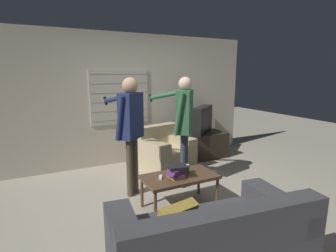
{
  "coord_description": "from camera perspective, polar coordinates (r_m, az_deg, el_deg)",
  "views": [
    {
      "loc": [
        -1.68,
        -2.98,
        1.79
      ],
      "look_at": [
        0.06,
        0.52,
        1.0
      ],
      "focal_mm": 28.0,
      "sensor_mm": 36.0,
      "label": 1
    }
  ],
  "objects": [
    {
      "name": "book_stack",
      "position": [
        3.42,
        1.93,
        -9.91
      ],
      "size": [
        0.28,
        0.21,
        0.17
      ],
      "color": "gold",
      "rests_on": "coffee_table"
    },
    {
      "name": "couch_blue",
      "position": [
        2.58,
        9.23,
        -23.93
      ],
      "size": [
        1.85,
        1.07,
        0.78
      ],
      "rotation": [
        0.0,
        0.0,
        -0.12
      ],
      "color": "#424247",
      "rests_on": "ground_plane"
    },
    {
      "name": "tv",
      "position": [
        5.57,
        7.44,
        1.35
      ],
      "size": [
        0.78,
        0.69,
        0.57
      ],
      "rotation": [
        0.0,
        0.0,
        3.83
      ],
      "color": "black",
      "rests_on": "tv_stand"
    },
    {
      "name": "person_right_standing",
      "position": [
        4.07,
        3.48,
        1.83
      ],
      "size": [
        0.58,
        0.86,
        1.74
      ],
      "rotation": [
        0.0,
        0.0,
        0.9
      ],
      "color": "#33384C",
      "rests_on": "ground_plane"
    },
    {
      "name": "coffee_table",
      "position": [
        3.57,
        2.55,
        -11.38
      ],
      "size": [
        0.99,
        0.53,
        0.45
      ],
      "color": "brown",
      "rests_on": "ground_plane"
    },
    {
      "name": "wall_back",
      "position": [
        5.3,
        -7.94,
        5.76
      ],
      "size": [
        5.2,
        0.08,
        2.55
      ],
      "color": "beige",
      "rests_on": "ground_plane"
    },
    {
      "name": "soda_can",
      "position": [
        3.6,
        4.2,
        -9.3
      ],
      "size": [
        0.07,
        0.07,
        0.13
      ],
      "color": "#238E47",
      "rests_on": "coffee_table"
    },
    {
      "name": "spare_remote",
      "position": [
        3.46,
        -1.63,
        -11.11
      ],
      "size": [
        0.1,
        0.13,
        0.02
      ],
      "rotation": [
        0.0,
        0.0,
        -0.48
      ],
      "color": "white",
      "rests_on": "coffee_table"
    },
    {
      "name": "armchair_beige",
      "position": [
        5.0,
        -0.67,
        -5.66
      ],
      "size": [
        1.02,
        0.95,
        0.81
      ],
      "rotation": [
        0.0,
        0.0,
        3.37
      ],
      "color": "#C6B289",
      "rests_on": "ground_plane"
    },
    {
      "name": "tv_stand",
      "position": [
        5.7,
        7.32,
        -4.15
      ],
      "size": [
        1.01,
        0.58,
        0.54
      ],
      "color": "#33281E",
      "rests_on": "ground_plane"
    },
    {
      "name": "ground_plane",
      "position": [
        3.86,
        2.78,
        -16.21
      ],
      "size": [
        16.0,
        16.0,
        0.0
      ],
      "primitive_type": "plane",
      "color": "#B2A893"
    },
    {
      "name": "person_left_standing",
      "position": [
        3.79,
        -8.2,
        0.87
      ],
      "size": [
        0.47,
        0.83,
        1.73
      ],
      "rotation": [
        0.0,
        0.0,
        0.67
      ],
      "color": "#4C4233",
      "rests_on": "ground_plane"
    }
  ]
}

